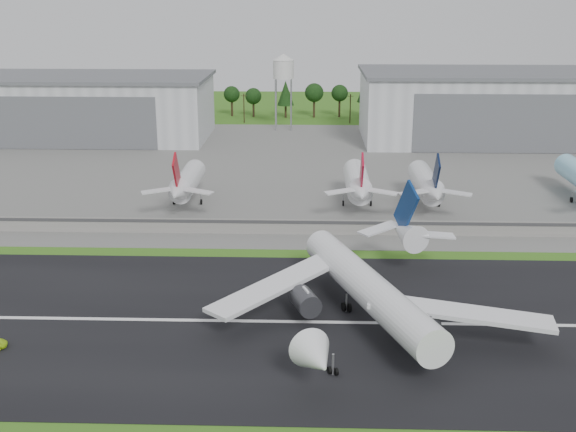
{
  "coord_description": "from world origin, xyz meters",
  "views": [
    {
      "loc": [
        5.89,
        -98.02,
        51.81
      ],
      "look_at": [
        1.44,
        40.0,
        9.0
      ],
      "focal_mm": 45.0,
      "sensor_mm": 36.0,
      "label": 1
    }
  ],
  "objects_px": {
    "parked_jet_red_b": "(358,183)",
    "parked_jet_navy": "(427,184)",
    "main_airliner": "(367,297)",
    "parked_jet_red_a": "(186,183)"
  },
  "relations": [
    {
      "from": "parked_jet_red_a",
      "to": "main_airliner",
      "type": "bearing_deg",
      "value": -58.7
    },
    {
      "from": "parked_jet_red_a",
      "to": "parked_jet_navy",
      "type": "bearing_deg",
      "value": 0.02
    },
    {
      "from": "parked_jet_red_a",
      "to": "parked_jet_navy",
      "type": "relative_size",
      "value": 1.0
    },
    {
      "from": "main_airliner",
      "to": "parked_jet_navy",
      "type": "xyz_separation_m",
      "value": [
        19.71,
        66.98,
        1.37
      ]
    },
    {
      "from": "parked_jet_red_b",
      "to": "parked_jet_navy",
      "type": "relative_size",
      "value": 1.0
    },
    {
      "from": "main_airliner",
      "to": "parked_jet_red_a",
      "type": "relative_size",
      "value": 1.84
    },
    {
      "from": "parked_jet_red_b",
      "to": "parked_jet_navy",
      "type": "height_order",
      "value": "parked_jet_red_b"
    },
    {
      "from": "main_airliner",
      "to": "parked_jet_red_a",
      "type": "height_order",
      "value": "main_airliner"
    },
    {
      "from": "main_airliner",
      "to": "parked_jet_red_a",
      "type": "bearing_deg",
      "value": -78.48
    },
    {
      "from": "parked_jet_red_b",
      "to": "parked_jet_navy",
      "type": "xyz_separation_m",
      "value": [
        17.2,
        -0.01,
        -0.1
      ]
    }
  ]
}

